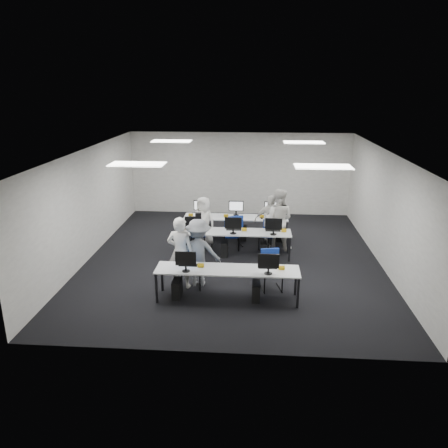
# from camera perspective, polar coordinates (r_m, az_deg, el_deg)

# --- Properties ---
(room) EXTENTS (9.00, 9.02, 3.00)m
(room) POSITION_cam_1_polar(r_m,az_deg,el_deg) (11.74, 1.21, 2.27)
(room) COLOR black
(room) RESTS_ON ground
(ceiling_panels) EXTENTS (5.20, 4.60, 0.02)m
(ceiling_panels) POSITION_cam_1_polar(r_m,az_deg,el_deg) (11.43, 1.26, 9.45)
(ceiling_panels) COLOR white
(ceiling_panels) RESTS_ON room
(desk_front) EXTENTS (3.20, 0.70, 0.73)m
(desk_front) POSITION_cam_1_polar(r_m,az_deg,el_deg) (9.76, 0.44, -6.18)
(desk_front) COLOR white
(desk_front) RESTS_ON ground
(desk_mid) EXTENTS (3.20, 0.70, 0.73)m
(desk_mid) POSITION_cam_1_polar(r_m,az_deg,el_deg) (12.18, 1.24, -1.20)
(desk_mid) COLOR white
(desk_mid) RESTS_ON ground
(desk_back) EXTENTS (3.20, 0.70, 0.73)m
(desk_back) POSITION_cam_1_polar(r_m,az_deg,el_deg) (13.51, 1.55, 0.74)
(desk_back) COLOR white
(desk_back) RESTS_ON ground
(equipment_front) EXTENTS (2.51, 0.41, 1.19)m
(equipment_front) POSITION_cam_1_polar(r_m,az_deg,el_deg) (9.89, -0.69, -7.89)
(equipment_front) COLOR #0D50B5
(equipment_front) RESTS_ON desk_front
(equipment_mid) EXTENTS (2.91, 0.41, 1.19)m
(equipment_mid) POSITION_cam_1_polar(r_m,az_deg,el_deg) (12.28, 0.33, -2.62)
(equipment_mid) COLOR white
(equipment_mid) RESTS_ON desk_mid
(equipment_back) EXTENTS (2.91, 0.41, 1.19)m
(equipment_back) POSITION_cam_1_polar(r_m,az_deg,el_deg) (13.62, 2.35, -0.55)
(equipment_back) COLOR white
(equipment_back) RESTS_ON desk_back
(chair_0) EXTENTS (0.57, 0.60, 0.95)m
(chair_0) POSITION_cam_1_polar(r_m,az_deg,el_deg) (10.49, -4.48, -6.75)
(chair_0) COLOR navy
(chair_0) RESTS_ON ground
(chair_1) EXTENTS (0.56, 0.59, 0.95)m
(chair_1) POSITION_cam_1_polar(r_m,az_deg,el_deg) (10.45, 6.16, -6.90)
(chair_1) COLOR navy
(chair_1) RESTS_ON ground
(chair_2) EXTENTS (0.43, 0.47, 0.86)m
(chair_2) POSITION_cam_1_polar(r_m,az_deg,el_deg) (12.87, -3.32, -2.08)
(chair_2) COLOR navy
(chair_2) RESTS_ON ground
(chair_3) EXTENTS (0.48, 0.51, 0.83)m
(chair_3) POSITION_cam_1_polar(r_m,az_deg,el_deg) (12.83, 1.01, -2.17)
(chair_3) COLOR navy
(chair_3) RESTS_ON ground
(chair_4) EXTENTS (0.53, 0.56, 0.83)m
(chair_4) POSITION_cam_1_polar(r_m,az_deg,el_deg) (12.92, 5.68, -2.11)
(chair_4) COLOR navy
(chair_4) RESTS_ON ground
(chair_5) EXTENTS (0.46, 0.49, 0.83)m
(chair_5) POSITION_cam_1_polar(r_m,az_deg,el_deg) (13.27, -3.42, -1.51)
(chair_5) COLOR navy
(chair_5) RESTS_ON ground
(chair_6) EXTENTS (0.62, 0.65, 0.97)m
(chair_6) POSITION_cam_1_polar(r_m,az_deg,el_deg) (13.12, 1.25, -1.50)
(chair_6) COLOR navy
(chair_6) RESTS_ON ground
(chair_7) EXTENTS (0.48, 0.52, 0.92)m
(chair_7) POSITION_cam_1_polar(r_m,az_deg,el_deg) (13.07, 6.89, -1.78)
(chair_7) COLOR navy
(chair_7) RESTS_ON ground
(handbag) EXTENTS (0.34, 0.27, 0.24)m
(handbag) POSITION_cam_1_polar(r_m,az_deg,el_deg) (12.23, -5.57, -0.35)
(handbag) COLOR tan
(handbag) RESTS_ON desk_mid
(student_0) EXTENTS (0.69, 0.51, 1.74)m
(student_0) POSITION_cam_1_polar(r_m,az_deg,el_deg) (10.33, -5.72, -3.72)
(student_0) COLOR white
(student_0) RESTS_ON ground
(student_1) EXTENTS (1.04, 0.91, 1.81)m
(student_1) POSITION_cam_1_polar(r_m,az_deg,el_deg) (12.76, 7.08, 0.62)
(student_1) COLOR white
(student_1) RESTS_ON ground
(student_2) EXTENTS (0.86, 0.72, 1.51)m
(student_2) POSITION_cam_1_polar(r_m,az_deg,el_deg) (12.92, -2.69, 0.27)
(student_2) COLOR white
(student_2) RESTS_ON ground
(student_3) EXTENTS (0.96, 0.48, 1.58)m
(student_3) POSITION_cam_1_polar(r_m,az_deg,el_deg) (12.93, 6.02, 0.36)
(student_3) COLOR white
(student_3) RESTS_ON ground
(photographer) EXTENTS (1.10, 0.67, 1.66)m
(photographer) POSITION_cam_1_polar(r_m,az_deg,el_deg) (10.42, -3.37, -3.74)
(photographer) COLOR slate
(photographer) RESTS_ON ground
(dslr_camera) EXTENTS (0.15, 0.19, 0.10)m
(dslr_camera) POSITION_cam_1_polar(r_m,az_deg,el_deg) (10.30, -3.38, 1.20)
(dslr_camera) COLOR black
(dslr_camera) RESTS_ON photographer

